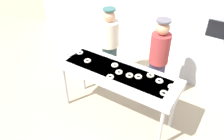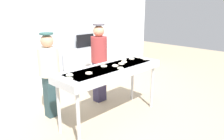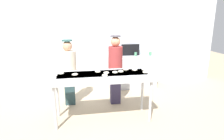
{
  "view_description": "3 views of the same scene",
  "coord_description": "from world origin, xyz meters",
  "views": [
    {
      "loc": [
        1.55,
        -2.57,
        3.2
      ],
      "look_at": [
        -0.06,
        -0.04,
        1.01
      ],
      "focal_mm": 37.66,
      "sensor_mm": 36.0,
      "label": 1
    },
    {
      "loc": [
        -2.61,
        -2.59,
        2.02
      ],
      "look_at": [
        0.01,
        -0.02,
        0.94
      ],
      "focal_mm": 35.07,
      "sensor_mm": 36.0,
      "label": 2
    },
    {
      "loc": [
        -0.45,
        -3.69,
        2.05
      ],
      "look_at": [
        0.17,
        -0.1,
        1.08
      ],
      "focal_mm": 31.27,
      "sensor_mm": 36.0,
      "label": 3
    }
  ],
  "objects": [
    {
      "name": "sugar_donut_11",
      "position": [
        0.07,
        -0.04,
        1.01
      ],
      "size": [
        0.15,
        0.15,
        0.03
      ],
      "primitive_type": "torus",
      "rotation": [
        0.0,
        0.0,
        1.06
      ],
      "color": "white",
      "rests_on": "fryer_conveyor"
    },
    {
      "name": "back_wall",
      "position": [
        0.0,
        2.31,
        1.4
      ],
      "size": [
        8.0,
        0.12,
        2.8
      ],
      "primitive_type": "cube",
      "color": "silver",
      "rests_on": "ground"
    },
    {
      "name": "worker_baker",
      "position": [
        0.4,
        0.74,
        0.95
      ],
      "size": [
        0.33,
        0.33,
        1.67
      ],
      "rotation": [
        0.0,
        0.0,
        3.12
      ],
      "color": "#302A47",
      "rests_on": "ground"
    },
    {
      "name": "prep_counter",
      "position": [
        1.13,
        1.86,
        0.47
      ],
      "size": [
        1.42,
        0.59,
        0.93
      ],
      "primitive_type": "cube",
      "color": "#B7BABF",
      "rests_on": "ground"
    },
    {
      "name": "sugar_donut_10",
      "position": [
        -0.92,
        -0.07,
        1.01
      ],
      "size": [
        0.11,
        0.11,
        0.03
      ],
      "primitive_type": "torus",
      "rotation": [
        0.0,
        0.0,
        1.57
      ],
      "color": "#EEE5C9",
      "rests_on": "fryer_conveyor"
    },
    {
      "name": "sugar_donut_4",
      "position": [
        0.85,
        -0.12,
        1.01
      ],
      "size": [
        0.12,
        0.12,
        0.03
      ],
      "primitive_type": "torus",
      "rotation": [
        0.0,
        0.0,
        3.11
      ],
      "color": "silver",
      "rests_on": "fryer_conveyor"
    },
    {
      "name": "ground_plane",
      "position": [
        0.0,
        0.0,
        0.0
      ],
      "size": [
        16.0,
        16.0,
        0.0
      ],
      "primitive_type": "plane",
      "color": "tan"
    },
    {
      "name": "worker_assistant",
      "position": [
        -0.7,
        0.87,
        0.91
      ],
      "size": [
        0.37,
        0.37,
        1.58
      ],
      "rotation": [
        0.0,
        0.0,
        3.06
      ],
      "color": "#253D41",
      "rests_on": "ground"
    },
    {
      "name": "sugar_donut_8",
      "position": [
        -0.54,
        -0.05,
        1.01
      ],
      "size": [
        0.16,
        0.16,
        0.03
      ],
      "primitive_type": "torus",
      "rotation": [
        0.0,
        0.0,
        2.59
      ],
      "color": "#FAE9CA",
      "rests_on": "fryer_conveyor"
    },
    {
      "name": "menu_display",
      "position": [
        1.13,
        2.1,
        1.11
      ],
      "size": [
        0.56,
        0.04,
        0.35
      ],
      "primitive_type": "cube",
      "color": "black",
      "rests_on": "prep_counter"
    },
    {
      "name": "fryer_conveyor",
      "position": [
        0.0,
        0.0,
        0.92
      ],
      "size": [
        2.06,
        0.67,
        1.0
      ],
      "color": "#B7BABF",
      "rests_on": "ground"
    },
    {
      "name": "sugar_donut_1",
      "position": [
        0.25,
        -0.02,
        1.01
      ],
      "size": [
        0.16,
        0.16,
        0.03
      ],
      "primitive_type": "torus",
      "rotation": [
        0.0,
        0.0,
        0.74
      ],
      "color": "#F3E5C2",
      "rests_on": "fryer_conveyor"
    },
    {
      "name": "sugar_donut_9",
      "position": [
        0.51,
        0.15,
        1.01
      ],
      "size": [
        0.12,
        0.12,
        0.03
      ],
      "primitive_type": "torus",
      "rotation": [
        0.0,
        0.0,
        0.09
      ],
      "color": "#FDEEC6",
      "rests_on": "fryer_conveyor"
    },
    {
      "name": "sugar_donut_3",
      "position": [
        0.89,
        0.07,
        1.01
      ],
      "size": [
        0.16,
        0.16,
        0.03
      ],
      "primitive_type": "torus",
      "rotation": [
        0.0,
        0.0,
        0.58
      ],
      "color": "#F1E6CE",
      "rests_on": "fryer_conveyor"
    },
    {
      "name": "sugar_donut_7",
      "position": [
        0.38,
        0.02,
        1.01
      ],
      "size": [
        0.13,
        0.13,
        0.03
      ],
      "primitive_type": "torus",
      "rotation": [
        0.0,
        0.0,
        1.4
      ],
      "color": "#FDF2C7",
      "rests_on": "fryer_conveyor"
    },
    {
      "name": "sugar_donut_5",
      "position": [
        -0.09,
        0.09,
        1.01
      ],
      "size": [
        0.16,
        0.16,
        0.03
      ],
      "primitive_type": "torus",
      "rotation": [
        0.0,
        0.0,
        2.26
      ],
      "color": "#F6F2CC",
      "rests_on": "fryer_conveyor"
    },
    {
      "name": "sugar_donut_2",
      "position": [
        0.69,
        0.1,
        1.01
      ],
      "size": [
        0.12,
        0.12,
        0.03
      ],
      "primitive_type": "torus",
      "rotation": [
        0.0,
        0.0,
        3.11
      ],
      "color": "#F4E9CF",
      "rests_on": "fryer_conveyor"
    },
    {
      "name": "sugar_donut_0",
      "position": [
        -0.81,
        0.08,
        1.01
      ],
      "size": [
        0.14,
        0.14,
        0.03
      ],
      "primitive_type": "torus",
      "rotation": [
        0.0,
        0.0,
        1.23
      ],
      "color": "white",
      "rests_on": "fryer_conveyor"
    },
    {
      "name": "sugar_donut_6",
      "position": [
        0.02,
        -0.21,
        1.01
      ],
      "size": [
        0.12,
        0.12,
        0.03
      ],
      "primitive_type": "torus",
      "rotation": [
        0.0,
        0.0,
        1.67
      ],
      "color": "#F1EAC5",
      "rests_on": "fryer_conveyor"
    }
  ]
}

